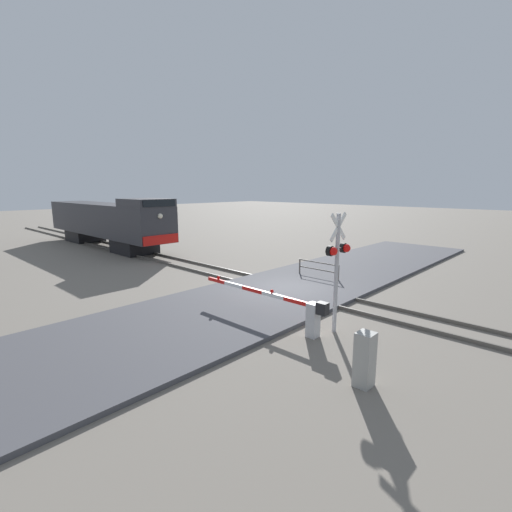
{
  "coord_description": "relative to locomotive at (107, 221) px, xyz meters",
  "views": [
    {
      "loc": [
        -13.45,
        -10.48,
        4.94
      ],
      "look_at": [
        -0.87,
        1.36,
        1.65
      ],
      "focal_mm": 25.48,
      "sensor_mm": 36.0,
      "label": 1
    }
  ],
  "objects": [
    {
      "name": "guard_railing",
      "position": [
        2.9,
        -18.89,
        -1.55
      ],
      "size": [
        0.08,
        2.58,
        0.95
      ],
      "color": "#4C4742",
      "rests_on": "ground_plane"
    },
    {
      "name": "road_surface",
      "position": [
        0.0,
        -19.15,
        -2.09
      ],
      "size": [
        36.0,
        6.37,
        0.16
      ],
      "primitive_type": "cube",
      "color": "#47474C",
      "rests_on": "ground_plane"
    },
    {
      "name": "utility_cabinet",
      "position": [
        -5.47,
        -25.84,
        -1.46
      ],
      "size": [
        0.45,
        0.42,
        1.42
      ],
      "primitive_type": "cube",
      "color": "#999993",
      "rests_on": "ground_plane"
    },
    {
      "name": "ground_plane",
      "position": [
        0.0,
        -19.15,
        -2.16
      ],
      "size": [
        160.0,
        160.0,
        0.0
      ],
      "primitive_type": "plane",
      "color": "slate"
    },
    {
      "name": "crossing_gate",
      "position": [
        -3.81,
        -22.4,
        -1.36
      ],
      "size": [
        0.36,
        5.91,
        1.29
      ],
      "color": "silver",
      "rests_on": "ground_plane"
    },
    {
      "name": "rail_track_right",
      "position": [
        0.72,
        -19.15,
        -2.09
      ],
      "size": [
        0.08,
        80.0,
        0.15
      ],
      "primitive_type": "cube",
      "color": "#59544C",
      "rests_on": "ground_plane"
    },
    {
      "name": "crossing_signal",
      "position": [
        -2.91,
        -23.46,
        0.4
      ],
      "size": [
        1.18,
        0.33,
        4.12
      ],
      "color": "#ADADB2",
      "rests_on": "ground_plane"
    },
    {
      "name": "rail_track_left",
      "position": [
        -0.72,
        -19.15,
        -2.09
      ],
      "size": [
        0.08,
        80.0,
        0.15
      ],
      "primitive_type": "cube",
      "color": "#59544C",
      "rests_on": "ground_plane"
    },
    {
      "name": "locomotive",
      "position": [
        0.0,
        0.0,
        0.0
      ],
      "size": [
        2.88,
        16.77,
        4.13
      ],
      "color": "black",
      "rests_on": "ground_plane"
    }
  ]
}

